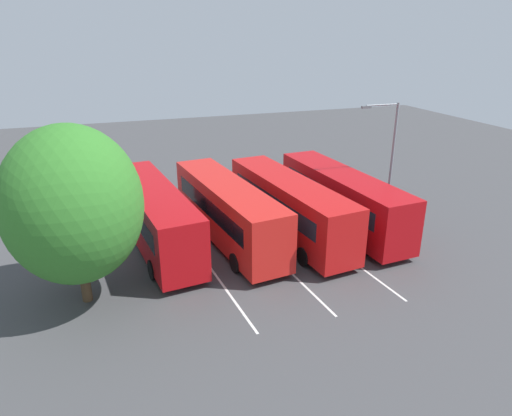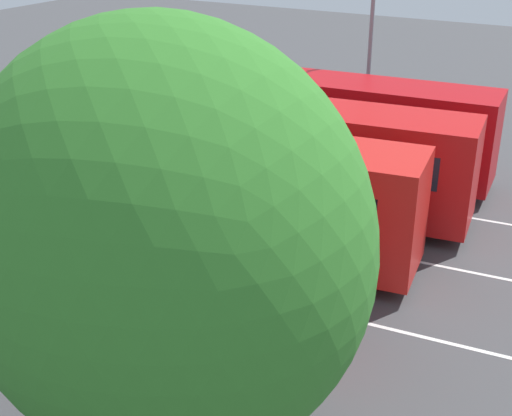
{
  "view_description": "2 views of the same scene",
  "coord_description": "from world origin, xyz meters",
  "px_view_note": "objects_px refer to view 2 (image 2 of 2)",
  "views": [
    {
      "loc": [
        -22.94,
        7.9,
        11.25
      ],
      "look_at": [
        0.61,
        -0.38,
        1.53
      ],
      "focal_mm": 31.86,
      "sensor_mm": 36.0,
      "label": 1
    },
    {
      "loc": [
        -9.55,
        16.53,
        9.27
      ],
      "look_at": [
        -1.1,
        1.33,
        1.4
      ],
      "focal_mm": 48.96,
      "sensor_mm": 36.0,
      "label": 2
    }
  ],
  "objects_px": {
    "pedestrian": "(135,118)",
    "depot_tree": "(163,243)",
    "bus_center_left": "(290,152)",
    "bus_far_left": "(332,122)",
    "bus_center_right": "(216,187)",
    "street_lamp": "(368,39)",
    "bus_far_right": "(103,239)"
  },
  "relations": [
    {
      "from": "pedestrian",
      "to": "depot_tree",
      "type": "relative_size",
      "value": 0.2
    },
    {
      "from": "bus_center_left",
      "to": "pedestrian",
      "type": "height_order",
      "value": "bus_center_left"
    },
    {
      "from": "bus_far_left",
      "to": "bus_center_right",
      "type": "bearing_deg",
      "value": 82.65
    },
    {
      "from": "bus_center_right",
      "to": "bus_far_left",
      "type": "bearing_deg",
      "value": -100.26
    },
    {
      "from": "pedestrian",
      "to": "street_lamp",
      "type": "height_order",
      "value": "street_lamp"
    },
    {
      "from": "bus_center_right",
      "to": "bus_far_right",
      "type": "xyz_separation_m",
      "value": [
        0.64,
        3.97,
        0.0
      ]
    },
    {
      "from": "bus_far_left",
      "to": "street_lamp",
      "type": "xyz_separation_m",
      "value": [
        -0.04,
        -3.03,
        2.4
      ]
    },
    {
      "from": "bus_far_left",
      "to": "bus_center_left",
      "type": "relative_size",
      "value": 1.0
    },
    {
      "from": "bus_center_right",
      "to": "pedestrian",
      "type": "relative_size",
      "value": 7.09
    },
    {
      "from": "bus_center_right",
      "to": "bus_far_right",
      "type": "distance_m",
      "value": 4.02
    },
    {
      "from": "bus_far_right",
      "to": "depot_tree",
      "type": "bearing_deg",
      "value": 134.49
    },
    {
      "from": "street_lamp",
      "to": "depot_tree",
      "type": "relative_size",
      "value": 0.93
    },
    {
      "from": "bus_center_left",
      "to": "bus_center_right",
      "type": "distance_m",
      "value": 3.57
    },
    {
      "from": "bus_far_left",
      "to": "depot_tree",
      "type": "bearing_deg",
      "value": 99.53
    },
    {
      "from": "street_lamp",
      "to": "depot_tree",
      "type": "xyz_separation_m",
      "value": [
        -3.51,
        17.78,
        0.31
      ]
    },
    {
      "from": "bus_far_left",
      "to": "pedestrian",
      "type": "bearing_deg",
      "value": -0.03
    },
    {
      "from": "bus_center_left",
      "to": "bus_far_right",
      "type": "relative_size",
      "value": 1.0
    },
    {
      "from": "bus_far_left",
      "to": "street_lamp",
      "type": "relative_size",
      "value": 1.53
    },
    {
      "from": "street_lamp",
      "to": "bus_center_left",
      "type": "bearing_deg",
      "value": 3.42
    },
    {
      "from": "bus_center_left",
      "to": "pedestrian",
      "type": "relative_size",
      "value": 7.08
    },
    {
      "from": "bus_center_left",
      "to": "street_lamp",
      "type": "distance_m",
      "value": 6.99
    },
    {
      "from": "bus_center_left",
      "to": "pedestrian",
      "type": "distance_m",
      "value": 9.05
    },
    {
      "from": "bus_center_left",
      "to": "depot_tree",
      "type": "bearing_deg",
      "value": 100.76
    },
    {
      "from": "bus_far_right",
      "to": "depot_tree",
      "type": "height_order",
      "value": "depot_tree"
    },
    {
      "from": "bus_center_right",
      "to": "depot_tree",
      "type": "xyz_separation_m",
      "value": [
        -3.96,
        7.69,
        2.71
      ]
    },
    {
      "from": "pedestrian",
      "to": "street_lamp",
      "type": "distance_m",
      "value": 9.77
    },
    {
      "from": "bus_center_left",
      "to": "street_lamp",
      "type": "relative_size",
      "value": 1.54
    },
    {
      "from": "bus_center_right",
      "to": "pedestrian",
      "type": "bearing_deg",
      "value": -45.95
    },
    {
      "from": "bus_center_right",
      "to": "street_lamp",
      "type": "xyz_separation_m",
      "value": [
        -0.46,
        -10.09,
        2.4
      ]
    },
    {
      "from": "bus_center_right",
      "to": "depot_tree",
      "type": "relative_size",
      "value": 1.44
    },
    {
      "from": "bus_far_right",
      "to": "pedestrian",
      "type": "relative_size",
      "value": 7.08
    },
    {
      "from": "bus_far_left",
      "to": "pedestrian",
      "type": "height_order",
      "value": "bus_far_left"
    }
  ]
}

